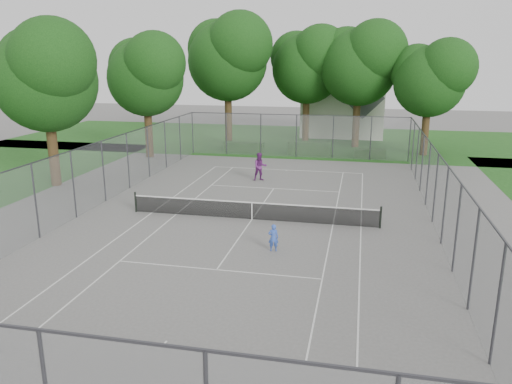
% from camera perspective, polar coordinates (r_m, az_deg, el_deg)
% --- Properties ---
extents(ground, '(120.00, 120.00, 0.00)m').
position_cam_1_polar(ground, '(25.59, -0.47, -3.17)').
color(ground, '#62605D').
rests_on(ground, ground).
extents(grass_far, '(60.00, 20.00, 0.00)m').
position_cam_1_polar(grass_far, '(50.63, 5.94, 5.93)').
color(grass_far, '#1B4C15').
rests_on(grass_far, ground).
extents(court_markings, '(11.03, 23.83, 0.01)m').
position_cam_1_polar(court_markings, '(25.58, -0.47, -3.15)').
color(court_markings, silver).
rests_on(court_markings, ground).
extents(tennis_net, '(12.87, 0.10, 1.10)m').
position_cam_1_polar(tennis_net, '(25.43, -0.47, -2.07)').
color(tennis_net, black).
rests_on(tennis_net, ground).
extents(perimeter_fence, '(18.08, 34.08, 3.52)m').
position_cam_1_polar(perimeter_fence, '(25.08, -0.48, 0.76)').
color(perimeter_fence, '#38383D').
rests_on(perimeter_fence, ground).
extents(tree_far_left, '(8.41, 7.68, 12.09)m').
position_cam_1_polar(tree_far_left, '(47.40, -3.17, 15.45)').
color(tree_far_left, '#372614').
rests_on(tree_far_left, ground).
extents(tree_far_midleft, '(7.67, 7.01, 11.03)m').
position_cam_1_polar(tree_far_midleft, '(48.97, 5.98, 14.52)').
color(tree_far_midleft, '#372614').
rests_on(tree_far_midleft, ground).
extents(tree_far_midright, '(7.84, 7.15, 11.26)m').
position_cam_1_polar(tree_far_midright, '(46.62, 11.85, 14.47)').
color(tree_far_midright, '#372614').
rests_on(tree_far_midright, ground).
extents(tree_far_right, '(6.67, 6.09, 9.59)m').
position_cam_1_polar(tree_far_right, '(44.20, 19.39, 12.43)').
color(tree_far_right, '#372614').
rests_on(tree_far_right, ground).
extents(tree_side_back, '(7.01, 6.40, 10.08)m').
position_cam_1_polar(tree_side_back, '(41.99, -12.45, 13.27)').
color(tree_side_back, '#372614').
rests_on(tree_side_back, ground).
extents(tree_side_front, '(7.23, 6.60, 10.40)m').
position_cam_1_polar(tree_side_front, '(33.97, -22.94, 12.48)').
color(tree_side_front, '#372614').
rests_on(tree_side_front, ground).
extents(hedge_left, '(3.45, 1.03, 0.86)m').
position_cam_1_polar(hedge_left, '(43.95, -1.38, 5.17)').
color(hedge_left, '#1B4115').
rests_on(hedge_left, ground).
extents(hedge_mid, '(3.58, 1.02, 1.13)m').
position_cam_1_polar(hedge_mid, '(42.74, 6.09, 4.98)').
color(hedge_mid, '#1B4115').
rests_on(hedge_mid, ground).
extents(hedge_right, '(2.57, 0.94, 0.77)m').
position_cam_1_polar(hedge_right, '(42.34, 12.90, 4.34)').
color(hedge_right, '#1B4115').
rests_on(hedge_right, ground).
extents(house, '(8.32, 6.45, 10.35)m').
position_cam_1_polar(house, '(54.03, 9.98, 10.81)').
color(house, silver).
rests_on(house, ground).
extents(girl_player, '(0.49, 0.37, 1.20)m').
position_cam_1_polar(girl_player, '(21.37, 2.00, -5.23)').
color(girl_player, blue).
rests_on(girl_player, ground).
extents(woman_player, '(1.13, 1.03, 1.89)m').
position_cam_1_polar(woman_player, '(33.48, 0.47, 2.91)').
color(woman_player, '#642369').
rests_on(woman_player, ground).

